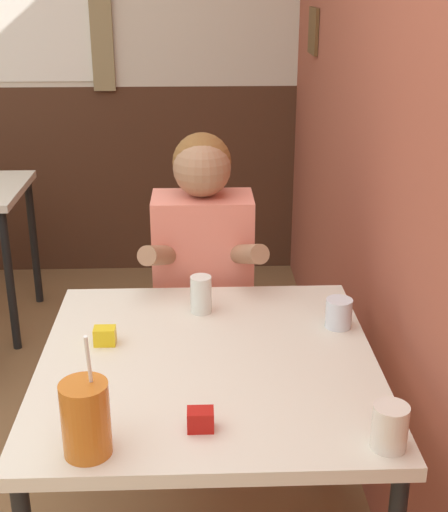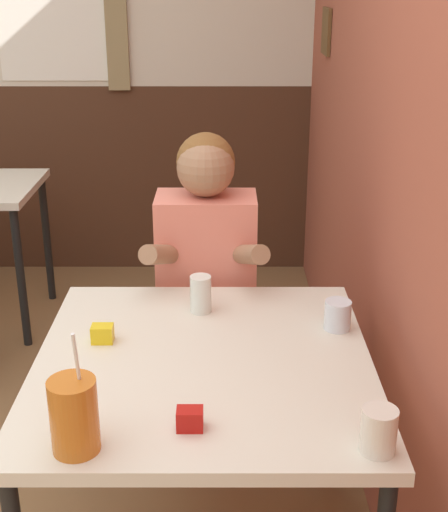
% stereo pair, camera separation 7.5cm
% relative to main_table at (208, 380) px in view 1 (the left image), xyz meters
% --- Properties ---
extents(brick_wall_right, '(0.08, 4.68, 2.70)m').
position_rel_main_table_xyz_m(brick_wall_right, '(0.58, 1.07, 0.68)').
color(brick_wall_right, '#9E4C38').
rests_on(brick_wall_right, ground_plane).
extents(back_wall, '(5.63, 0.09, 2.70)m').
position_rel_main_table_xyz_m(back_wall, '(-0.78, 2.44, 0.69)').
color(back_wall, beige).
rests_on(back_wall, ground_plane).
extents(main_table, '(0.90, 0.94, 0.73)m').
position_rel_main_table_xyz_m(main_table, '(0.00, 0.00, 0.00)').
color(main_table, beige).
rests_on(main_table, ground_plane).
extents(person_seated, '(0.42, 0.40, 1.21)m').
position_rel_main_table_xyz_m(person_seated, '(-0.01, 0.62, -0.04)').
color(person_seated, '#EA7F6B').
rests_on(person_seated, ground_plane).
extents(cocktail_pitcher, '(0.10, 0.10, 0.29)m').
position_rel_main_table_xyz_m(cocktail_pitcher, '(-0.26, -0.39, 0.15)').
color(cocktail_pitcher, '#C6661E').
rests_on(cocktail_pitcher, main_table).
extents(glass_near_pitcher, '(0.08, 0.08, 0.09)m').
position_rel_main_table_xyz_m(glass_near_pitcher, '(0.38, 0.18, 0.11)').
color(glass_near_pitcher, silver).
rests_on(glass_near_pitcher, main_table).
extents(glass_center, '(0.06, 0.06, 0.11)m').
position_rel_main_table_xyz_m(glass_center, '(-0.02, 0.29, 0.12)').
color(glass_center, silver).
rests_on(glass_center, main_table).
extents(glass_far_side, '(0.08, 0.08, 0.10)m').
position_rel_main_table_xyz_m(glass_far_side, '(0.38, -0.39, 0.12)').
color(glass_far_side, silver).
rests_on(glass_far_side, main_table).
extents(condiment_ketchup, '(0.06, 0.04, 0.05)m').
position_rel_main_table_xyz_m(condiment_ketchup, '(-0.02, -0.31, 0.09)').
color(condiment_ketchup, '#B7140F').
rests_on(condiment_ketchup, main_table).
extents(condiment_mustard, '(0.06, 0.04, 0.05)m').
position_rel_main_table_xyz_m(condiment_mustard, '(-0.28, 0.09, 0.09)').
color(condiment_mustard, yellow).
rests_on(condiment_mustard, main_table).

